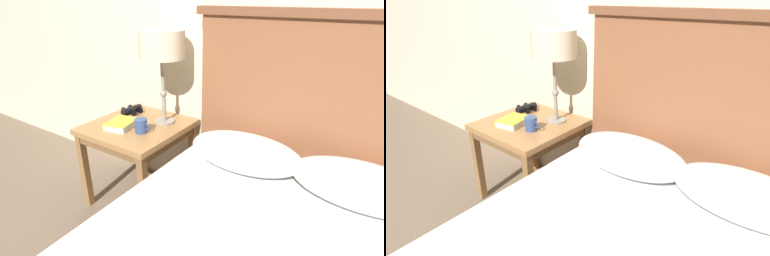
# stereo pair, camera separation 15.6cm
# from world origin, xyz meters

# --- Properties ---
(nightstand) EXTENTS (0.58, 0.58, 0.56)m
(nightstand) POSITION_xyz_m (-0.55, 0.75, 0.49)
(nightstand) COLOR #AD7A47
(nightstand) RESTS_ON ground_plane
(table_lamp) EXTENTS (0.27, 0.27, 0.57)m
(table_lamp) POSITION_xyz_m (-0.42, 0.87, 1.04)
(table_lamp) COLOR gray
(table_lamp) RESTS_ON nightstand
(book_on_nightstand) EXTENTS (0.19, 0.21, 0.04)m
(book_on_nightstand) POSITION_xyz_m (-0.60, 0.66, 0.58)
(book_on_nightstand) COLOR silver
(book_on_nightstand) RESTS_ON nightstand
(binoculars_pair) EXTENTS (0.14, 0.16, 0.05)m
(binoculars_pair) POSITION_xyz_m (-0.72, 0.88, 0.59)
(binoculars_pair) COLOR black
(binoculars_pair) RESTS_ON nightstand
(coffee_mug) EXTENTS (0.10, 0.08, 0.08)m
(coffee_mug) POSITION_xyz_m (-0.44, 0.67, 0.61)
(coffee_mug) COLOR #334C84
(coffee_mug) RESTS_ON nightstand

